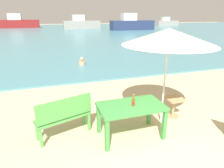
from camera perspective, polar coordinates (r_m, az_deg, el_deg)
The scene contains 11 objects.
sea_water at distance 32.36m, azimuth -14.92°, elevation 14.72°, with size 120.00×50.00×0.08m, color teal.
picnic_table_green at distance 4.19m, azimuth 5.65°, elevation -7.59°, with size 1.40×0.80×0.76m.
beer_bottle_amber at distance 4.08m, azimuth 6.37°, elevation -5.23°, with size 0.07×0.07×0.26m.
patio_umbrella at distance 4.53m, azimuth 16.51°, elevation 13.28°, with size 2.10×2.10×2.30m.
side_table_wood at distance 5.33m, azimuth 17.82°, elevation -5.81°, with size 0.44×0.44×0.54m.
bench_green_left at distance 4.32m, azimuth -14.00°, elevation -8.86°, with size 1.25×0.70×0.95m.
swimmer_person at distance 10.33m, azimuth -8.92°, elevation 6.54°, with size 0.34×0.34×0.41m.
boat_ferry at distance 35.13m, azimuth 5.86°, elevation 17.31°, with size 7.62×2.08×2.77m.
boat_barge at distance 50.85m, azimuth 15.95°, elevation 17.14°, with size 5.55×1.51×2.02m.
boat_fishing_trawler at distance 44.60m, azimuth -25.97°, elevation 16.02°, with size 7.54×2.06×2.74m.
boat_cargo_ship at distance 38.81m, azimuth -9.07°, elevation 17.27°, with size 6.92×1.89×2.51m.
Camera 1 is at (-1.81, -2.21, 2.57)m, focal length 30.82 mm.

